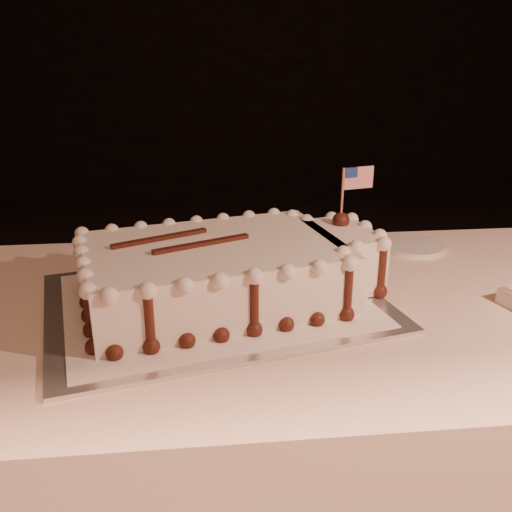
{
  "coord_description": "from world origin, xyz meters",
  "views": [
    {
      "loc": [
        -0.14,
        -0.39,
        1.24
      ],
      "look_at": [
        -0.04,
        0.61,
        0.85
      ],
      "focal_mm": 40.0,
      "sensor_mm": 36.0,
      "label": 1
    }
  ],
  "objects": [
    {
      "name": "banquet_table",
      "position": [
        0.0,
        0.6,
        0.38
      ],
      "size": [
        2.4,
        0.8,
        0.75
      ],
      "primitive_type": "cube",
      "color": "#FFDBC5",
      "rests_on": "ground"
    },
    {
      "name": "side_plate",
      "position": [
        0.38,
        0.87,
        0.76
      ],
      "size": [
        0.15,
        0.15,
        0.01
      ],
      "primitive_type": "cylinder",
      "color": "white",
      "rests_on": "banquet_table"
    },
    {
      "name": "doily",
      "position": [
        -0.12,
        0.61,
        0.76
      ],
      "size": [
        0.64,
        0.54,
        0.0
      ],
      "primitive_type": "cube",
      "rotation": [
        0.0,
        0.0,
        0.23
      ],
      "color": "white",
      "rests_on": "cake_board"
    },
    {
      "name": "sheet_cake",
      "position": [
        -0.08,
        0.62,
        0.82
      ],
      "size": [
        0.62,
        0.42,
        0.24
      ],
      "color": "white",
      "rests_on": "doily"
    },
    {
      "name": "cake_board",
      "position": [
        -0.12,
        0.61,
        0.75
      ],
      "size": [
        0.72,
        0.6,
        0.01
      ],
      "primitive_type": "cube",
      "rotation": [
        0.0,
        0.0,
        0.23
      ],
      "color": "silver",
      "rests_on": "banquet_table"
    }
  ]
}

